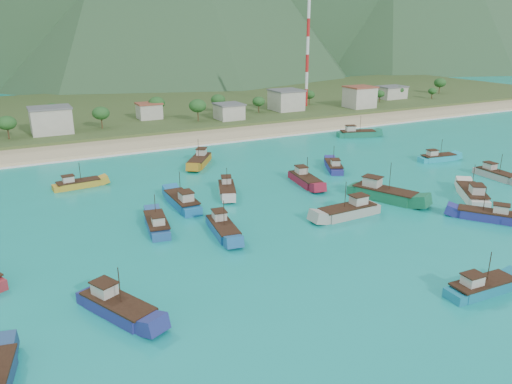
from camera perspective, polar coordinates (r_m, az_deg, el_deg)
name	(u,v)px	position (r m, az deg, el deg)	size (l,w,h in m)	color
ground	(349,234)	(82.54, 10.57, -4.73)	(600.00, 600.00, 0.00)	#0C8B80
beach	(184,139)	(149.63, -8.26, 5.96)	(400.00, 18.00, 1.20)	beige
land	(132,110)	(207.26, -14.01, 9.10)	(400.00, 110.00, 2.40)	#385123
surf_line	(195,146)	(140.91, -6.96, 5.23)	(400.00, 2.50, 0.08)	white
village	(192,109)	(173.14, -7.35, 9.36)	(207.09, 28.68, 7.66)	beige
vegetation	(119,114)	(167.71, -15.40, 8.63)	(273.84, 25.60, 8.99)	#235623
radio_tower	(307,54)	(199.97, 5.90, 15.37)	(1.20, 1.20, 39.40)	red
boat_0	(481,288)	(70.11, 24.37, -9.96)	(10.17, 3.36, 5.94)	#147392
boat_4	(348,212)	(89.60, 10.52, -2.22)	(11.88, 3.80, 6.97)	#A39F94
boat_5	(182,202)	(93.78, -8.41, -1.15)	(3.49, 11.81, 6.98)	#1A68A5
boat_6	(487,216)	(95.44, 24.94, -2.50)	(8.75, 10.23, 6.19)	navy
boat_7	(117,308)	(62.02, -15.60, -12.60)	(7.86, 11.72, 6.72)	navy
boat_10	(157,225)	(84.37, -11.25, -3.71)	(4.69, 10.87, 6.22)	#22518E
boat_11	(438,158)	(132.29, 20.05, 3.65)	(10.15, 4.27, 5.81)	#1AA2BB
boat_12	(305,180)	(106.60, 5.63, 1.35)	(4.72, 11.40, 6.54)	maroon
boat_13	(472,195)	(105.31, 23.49, -0.31)	(9.92, 11.92, 7.14)	beige
boat_16	(200,161)	(121.71, -6.45, 3.53)	(9.44, 11.46, 6.85)	#AE741A
boat_17	(496,175)	(122.15, 25.73, 1.76)	(3.62, 10.47, 6.09)	#A49B95
boat_18	(334,167)	(118.02, 8.87, 2.86)	(7.06, 10.30, 5.92)	navy
boat_21	(357,134)	(154.61, 11.46, 6.51)	(12.07, 6.94, 6.84)	#156E52
boat_23	(78,185)	(110.11, -19.71, 0.80)	(9.81, 3.63, 5.67)	gold
boat_26	(223,229)	(81.31, -3.81, -4.23)	(4.56, 11.01, 6.32)	#1E5B96
boat_27	(227,190)	(100.22, -3.34, 0.21)	(6.38, 10.51, 5.97)	beige
boat_29	(383,194)	(99.59, 14.35, -0.25)	(9.13, 13.97, 7.98)	#166843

